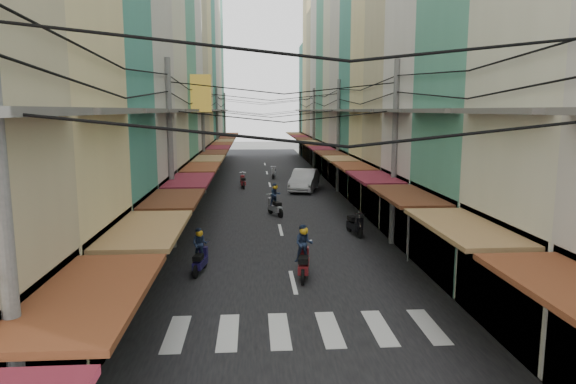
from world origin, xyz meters
name	(u,v)px	position (x,y,z in m)	size (l,w,h in m)	color
ground	(289,266)	(0.00, 0.00, 0.00)	(160.00, 160.00, 0.00)	slate
road	(271,188)	(0.00, 20.00, 0.01)	(10.00, 80.00, 0.02)	black
sidewalk_left	(186,189)	(-6.50, 20.00, 0.03)	(3.00, 80.00, 0.06)	gray
sidewalk_right	(353,187)	(6.50, 20.00, 0.03)	(3.00, 80.00, 0.06)	gray
crosswalk	(305,330)	(0.00, -6.00, 0.03)	(7.55, 2.40, 0.01)	silver
building_row_left	(153,53)	(-7.92, 16.56, 9.78)	(7.80, 67.67, 23.70)	silver
building_row_right	(386,60)	(7.92, 16.45, 9.41)	(7.80, 68.98, 22.59)	teal
utility_poles	(273,101)	(0.00, 15.01, 6.59)	(10.20, 66.13, 8.20)	slate
white_car	(304,191)	(2.51, 18.80, 0.00)	(5.68, 2.23, 2.00)	#BBBBC0
bicycle	(466,288)	(5.86, -3.00, 0.00)	(0.64, 1.71, 1.18)	black
moving_scooters	(274,216)	(-0.27, 6.87, 0.54)	(7.33, 29.49, 1.96)	black
parked_scooters	(427,291)	(4.01, -4.33, 0.44)	(12.97, 12.53, 0.92)	black
pedestrians	(180,230)	(-4.43, 1.91, 1.07)	(13.31, 23.87, 2.25)	#281E28
traffic_sign	(409,212)	(4.78, 0.23, 2.01)	(0.10, 0.61, 2.78)	slate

